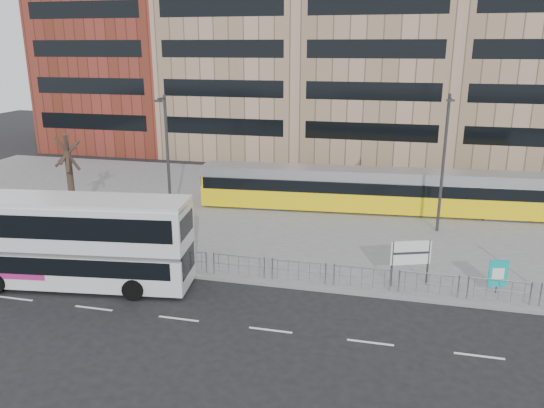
% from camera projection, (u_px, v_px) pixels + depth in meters
% --- Properties ---
extents(ground, '(120.00, 120.00, 0.00)m').
position_uv_depth(ground, '(250.00, 284.00, 25.66)').
color(ground, black).
rests_on(ground, ground).
extents(plaza, '(64.00, 24.00, 0.15)m').
position_uv_depth(plaza, '(297.00, 211.00, 36.81)').
color(plaza, slate).
rests_on(plaza, ground).
extents(kerb, '(64.00, 0.25, 0.17)m').
position_uv_depth(kerb, '(250.00, 282.00, 25.68)').
color(kerb, gray).
rests_on(kerb, ground).
extents(building_row, '(70.40, 18.40, 31.20)m').
position_uv_depth(building_row, '(355.00, 27.00, 53.53)').
color(building_row, maroon).
rests_on(building_row, ground).
extents(pedestrian_barrier, '(32.07, 0.07, 1.10)m').
position_uv_depth(pedestrian_barrier, '(293.00, 265.00, 25.39)').
color(pedestrian_barrier, gray).
rests_on(pedestrian_barrier, plaza).
extents(road_markings, '(62.00, 0.12, 0.01)m').
position_uv_depth(road_markings, '(247.00, 327.00, 21.71)').
color(road_markings, white).
rests_on(road_markings, ground).
extents(double_decker_bus, '(11.11, 3.89, 4.35)m').
position_uv_depth(double_decker_bus, '(75.00, 239.00, 24.90)').
color(double_decker_bus, silver).
rests_on(double_decker_bus, ground).
extents(tram, '(24.82, 4.21, 2.91)m').
position_uv_depth(tram, '(381.00, 190.00, 36.06)').
color(tram, yellow).
rests_on(tram, plaza).
extents(station_sign, '(1.86, 0.74, 2.24)m').
position_uv_depth(station_sign, '(411.00, 255.00, 24.73)').
color(station_sign, '#2D2D30').
rests_on(station_sign, plaza).
extents(ad_panel, '(0.86, 0.25, 1.63)m').
position_uv_depth(ad_panel, '(498.00, 274.00, 24.12)').
color(ad_panel, '#2D2D30').
rests_on(ad_panel, plaza).
extents(pedestrian, '(0.53, 0.74, 1.94)m').
position_uv_depth(pedestrian, '(108.00, 211.00, 33.27)').
color(pedestrian, black).
rests_on(pedestrian, plaza).
extents(traffic_light_west, '(0.17, 0.20, 3.10)m').
position_uv_depth(traffic_light_west, '(76.00, 215.00, 29.25)').
color(traffic_light_west, '#2D2D30').
rests_on(traffic_light_west, plaza).
extents(lamp_post_west, '(0.45, 1.04, 8.18)m').
position_uv_depth(lamp_post_west, '(167.00, 157.00, 32.06)').
color(lamp_post_west, '#2D2D30').
rests_on(lamp_post_west, plaza).
extents(lamp_post_east, '(0.45, 1.04, 8.30)m').
position_uv_depth(lamp_post_east, '(444.00, 159.00, 31.22)').
color(lamp_post_east, '#2D2D30').
rests_on(lamp_post_east, plaza).
extents(bare_tree, '(4.39, 4.39, 7.66)m').
position_uv_depth(bare_tree, '(65.00, 131.00, 34.08)').
color(bare_tree, black).
rests_on(bare_tree, plaza).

